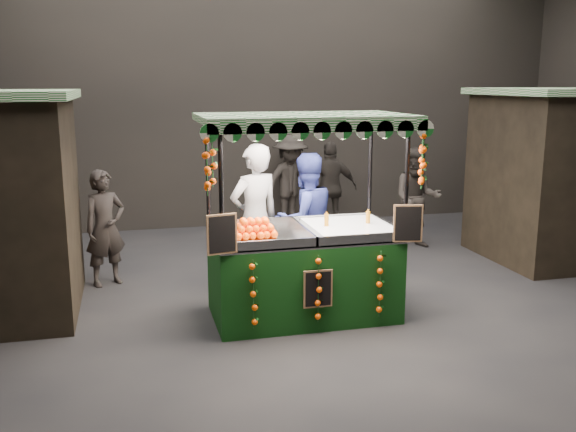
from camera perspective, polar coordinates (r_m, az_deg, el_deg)
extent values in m
plane|color=black|center=(7.69, 4.55, -8.60)|extent=(12.00, 12.00, 0.00)
cube|color=black|center=(12.04, -3.01, 11.02)|extent=(12.00, 0.10, 5.00)
cube|color=black|center=(7.43, 1.35, -5.45)|extent=(2.08, 1.13, 0.94)
cube|color=#B6B8BD|center=(7.30, 1.37, -1.77)|extent=(2.08, 1.13, 0.04)
cylinder|color=black|center=(6.54, -5.92, -1.91)|extent=(0.05, 0.05, 2.27)
cylinder|color=black|center=(7.10, 10.43, -0.94)|extent=(0.05, 0.05, 2.27)
cylinder|color=black|center=(7.58, -7.10, -0.02)|extent=(0.05, 0.05, 2.27)
cylinder|color=black|center=(8.07, 7.28, 0.71)|extent=(0.05, 0.05, 2.27)
cube|color=#13591A|center=(7.10, 1.42, 8.81)|extent=(2.31, 1.37, 0.08)
cube|color=silver|center=(7.45, 5.57, -1.09)|extent=(0.93, 1.02, 0.08)
cube|color=black|center=(6.47, -5.94, -1.63)|extent=(0.32, 0.09, 0.42)
cube|color=black|center=(7.05, 10.70, -0.66)|extent=(0.32, 0.09, 0.42)
cube|color=black|center=(6.86, 2.71, -6.54)|extent=(0.32, 0.02, 0.42)
imported|color=gray|center=(8.16, -2.99, -0.28)|extent=(0.82, 0.68, 1.93)
imported|color=navy|center=(8.39, 1.57, -0.43)|extent=(1.01, 0.87, 1.79)
imported|color=black|center=(8.83, -16.06, -1.04)|extent=(0.68, 0.59, 1.56)
imported|color=#2B2623|center=(10.64, 11.45, 1.59)|extent=(0.97, 0.87, 1.65)
imported|color=#282421|center=(11.45, 3.85, 2.54)|extent=(0.99, 0.47, 1.65)
imported|color=#2C2723|center=(11.78, 0.22, 3.05)|extent=(1.29, 1.06, 1.74)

